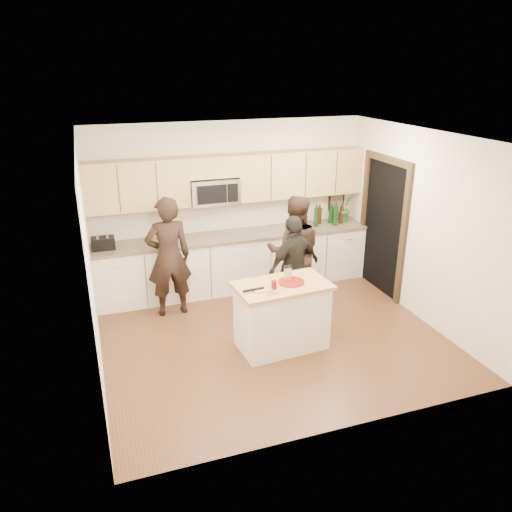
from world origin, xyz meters
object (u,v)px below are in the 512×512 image
object	(u,v)px
island	(282,315)
toaster	(103,243)
woman_center	(294,252)
woman_right	(294,267)
woman_left	(169,257)

from	to	relation	value
island	toaster	size ratio (longest dim) A/B	3.73
island	toaster	bearing A→B (deg)	132.19
island	woman_center	world-z (taller)	woman_center
island	woman_right	distance (m)	0.96
toaster	woman_center	size ratio (longest dim) A/B	0.19
toaster	woman_center	bearing A→B (deg)	-17.25
toaster	island	bearing A→B (deg)	-43.39
woman_left	woman_right	size ratio (longest dim) A/B	1.17
woman_center	woman_right	size ratio (longest dim) A/B	1.13
woman_center	woman_left	bearing A→B (deg)	10.59
woman_right	toaster	bearing A→B (deg)	-43.43
woman_left	woman_center	size ratio (longest dim) A/B	1.04
toaster	woman_right	xyz separation A→B (m)	(2.56, -1.19, -0.26)
island	woman_center	size ratio (longest dim) A/B	0.72
island	woman_center	distance (m)	1.35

